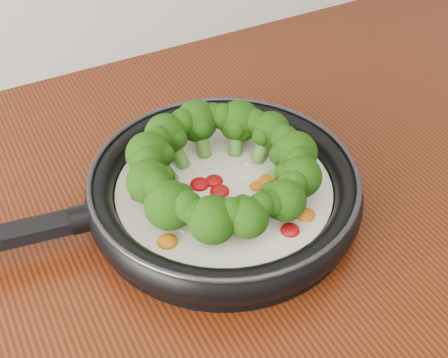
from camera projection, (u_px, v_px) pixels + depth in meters
skillet at (221, 184)px, 0.77m from camera, size 0.57×0.40×0.10m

